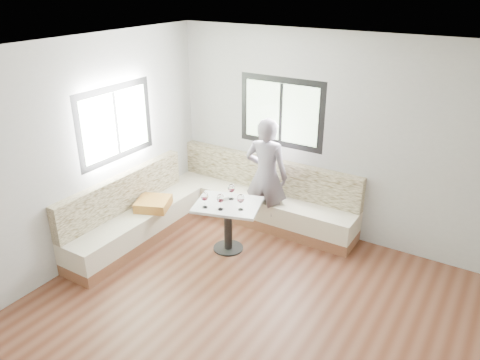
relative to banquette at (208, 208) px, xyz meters
name	(u,v)px	position (x,y,z in m)	size (l,w,h in m)	color
room	(240,210)	(1.51, -1.55, 1.08)	(5.01, 5.01, 2.81)	brown
banquette	(208,208)	(0.00, 0.00, 0.00)	(2.90, 2.80, 0.95)	brown
table	(228,215)	(0.55, -0.30, 0.18)	(0.99, 0.87, 0.68)	black
person	(266,176)	(0.70, 0.45, 0.51)	(0.61, 0.40, 1.68)	slate
olive_ramekin	(224,198)	(0.43, -0.21, 0.37)	(0.11, 0.11, 0.04)	white
wine_glass_a	(205,197)	(0.36, -0.55, 0.50)	(0.10, 0.10, 0.21)	white
wine_glass_b	(220,199)	(0.56, -0.48, 0.50)	(0.10, 0.10, 0.21)	white
wine_glass_c	(241,199)	(0.78, -0.36, 0.50)	(0.10, 0.10, 0.21)	white
wine_glass_d	(231,189)	(0.51, -0.16, 0.50)	(0.10, 0.10, 0.21)	white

